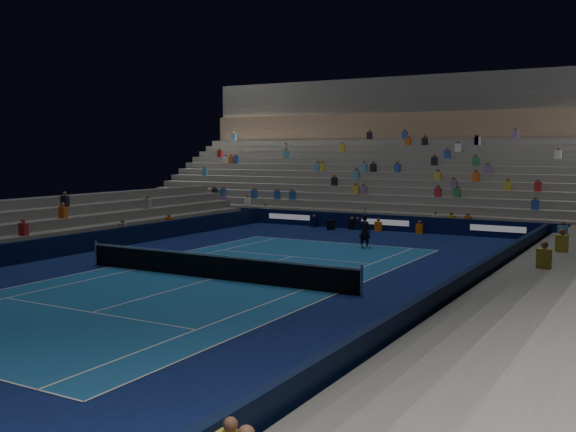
# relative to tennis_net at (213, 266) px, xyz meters

# --- Properties ---
(ground) EXTENTS (90.00, 90.00, 0.00)m
(ground) POSITION_rel_tennis_net_xyz_m (0.00, 0.00, -0.50)
(ground) COLOR #0D1A4F
(ground) RESTS_ON ground
(court_surface) EXTENTS (10.97, 23.77, 0.01)m
(court_surface) POSITION_rel_tennis_net_xyz_m (0.00, 0.00, -0.50)
(court_surface) COLOR #1A5993
(court_surface) RESTS_ON ground
(sponsor_barrier_far) EXTENTS (44.00, 0.25, 1.00)m
(sponsor_barrier_far) POSITION_rel_tennis_net_xyz_m (0.00, 18.50, -0.00)
(sponsor_barrier_far) COLOR #080F32
(sponsor_barrier_far) RESTS_ON ground
(sponsor_barrier_east) EXTENTS (0.25, 37.00, 1.00)m
(sponsor_barrier_east) POSITION_rel_tennis_net_xyz_m (9.70, 0.00, -0.00)
(sponsor_barrier_east) COLOR black
(sponsor_barrier_east) RESTS_ON ground
(sponsor_barrier_west) EXTENTS (0.25, 37.00, 1.00)m
(sponsor_barrier_west) POSITION_rel_tennis_net_xyz_m (-9.70, 0.00, -0.00)
(sponsor_barrier_west) COLOR black
(sponsor_barrier_west) RESTS_ON ground
(grandstand_main) EXTENTS (44.00, 15.20, 11.20)m
(grandstand_main) POSITION_rel_tennis_net_xyz_m (0.00, 27.90, 2.87)
(grandstand_main) COLOR slate
(grandstand_main) RESTS_ON ground
(grandstand_east) EXTENTS (5.00, 37.00, 2.50)m
(grandstand_east) POSITION_rel_tennis_net_xyz_m (13.17, 0.00, 0.41)
(grandstand_east) COLOR #60605B
(grandstand_east) RESTS_ON ground
(tennis_net) EXTENTS (12.90, 0.10, 1.10)m
(tennis_net) POSITION_rel_tennis_net_xyz_m (0.00, 0.00, 0.00)
(tennis_net) COLOR #B2B2B7
(tennis_net) RESTS_ON ground
(tennis_player) EXTENTS (0.66, 0.44, 1.79)m
(tennis_player) POSITION_rel_tennis_net_xyz_m (1.93, 10.64, 0.39)
(tennis_player) COLOR black
(tennis_player) RESTS_ON ground
(broadcast_camera) EXTENTS (0.67, 1.03, 0.64)m
(broadcast_camera) POSITION_rel_tennis_net_xyz_m (-3.29, 17.30, -0.17)
(broadcast_camera) COLOR black
(broadcast_camera) RESTS_ON ground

